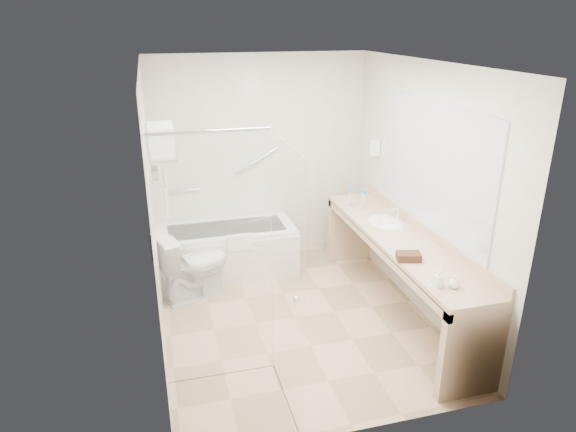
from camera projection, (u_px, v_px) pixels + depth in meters
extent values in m
plane|color=tan|center=(296.00, 317.00, 5.24)|extent=(3.20, 3.20, 0.00)
cube|color=silver|center=(297.00, 63.00, 4.34)|extent=(2.60, 3.20, 0.10)
cube|color=beige|center=(260.00, 160.00, 6.23)|extent=(2.60, 0.10, 2.50)
cube|color=beige|center=(363.00, 281.00, 3.35)|extent=(2.60, 0.10, 2.50)
cube|color=beige|center=(153.00, 215.00, 4.48)|extent=(0.10, 3.20, 2.50)
cube|color=beige|center=(422.00, 191.00, 5.10)|extent=(0.10, 3.20, 2.50)
cube|color=silver|center=(227.00, 249.00, 6.15)|extent=(1.60, 0.70, 0.55)
cube|color=beige|center=(232.00, 264.00, 5.83)|extent=(1.60, 0.02, 0.50)
cube|color=white|center=(240.00, 242.00, 5.77)|extent=(0.28, 0.06, 0.18)
cylinder|color=silver|center=(183.00, 191.00, 6.07)|extent=(0.40, 0.03, 0.03)
cylinder|color=silver|center=(257.00, 161.00, 6.18)|extent=(0.53, 0.03, 0.33)
cube|color=silver|center=(216.00, 264.00, 4.02)|extent=(0.90, 0.01, 2.10)
cube|color=silver|center=(286.00, 284.00, 3.73)|extent=(0.02, 0.90, 2.10)
cylinder|color=silver|center=(209.00, 132.00, 3.65)|extent=(0.90, 0.02, 0.02)
sphere|color=silver|center=(296.00, 299.00, 3.62)|extent=(0.05, 0.05, 0.05)
cylinder|color=silver|center=(155.00, 173.00, 3.20)|extent=(0.04, 0.10, 0.10)
cube|color=silver|center=(162.00, 154.00, 4.66)|extent=(0.24, 0.55, 0.02)
cylinder|color=silver|center=(164.00, 177.00, 4.74)|extent=(0.02, 0.55, 0.02)
cube|color=white|center=(166.00, 194.00, 4.80)|extent=(0.03, 0.42, 0.32)
cube|color=white|center=(162.00, 148.00, 4.64)|extent=(0.22, 0.40, 0.08)
cube|color=white|center=(161.00, 139.00, 4.61)|extent=(0.22, 0.40, 0.08)
cube|color=white|center=(160.00, 129.00, 4.58)|extent=(0.22, 0.40, 0.08)
cube|color=tan|center=(400.00, 239.00, 5.05)|extent=(0.55, 2.70, 0.05)
cube|color=tan|center=(425.00, 229.00, 5.09)|extent=(0.03, 2.70, 0.10)
cube|color=tan|center=(376.00, 247.00, 5.01)|extent=(0.04, 2.70, 0.08)
cube|color=tan|center=(472.00, 353.00, 4.02)|extent=(0.55, 0.08, 0.80)
cube|color=tan|center=(350.00, 229.00, 6.39)|extent=(0.55, 0.08, 0.80)
ellipsoid|color=silver|center=(385.00, 224.00, 5.42)|extent=(0.40, 0.52, 0.14)
cylinder|color=silver|center=(399.00, 213.00, 5.42)|extent=(0.03, 0.03, 0.14)
cube|color=silver|center=(432.00, 166.00, 4.86)|extent=(0.02, 2.00, 1.20)
cube|color=white|center=(375.00, 148.00, 5.96)|extent=(0.08, 0.10, 0.18)
imported|color=silver|center=(193.00, 265.00, 5.50)|extent=(0.88, 0.68, 0.76)
cube|color=#432A18|center=(409.00, 256.00, 4.54)|extent=(0.23, 0.19, 0.07)
imported|color=white|center=(438.00, 283.00, 4.08)|extent=(0.09, 0.16, 0.07)
imported|color=white|center=(454.00, 283.00, 4.06)|extent=(0.10, 0.12, 0.09)
cylinder|color=silver|center=(364.00, 201.00, 5.74)|extent=(0.07, 0.07, 0.19)
cylinder|color=blue|center=(364.00, 192.00, 5.70)|extent=(0.04, 0.04, 0.03)
cylinder|color=silver|center=(364.00, 200.00, 5.79)|extent=(0.06, 0.06, 0.17)
cylinder|color=blue|center=(365.00, 192.00, 5.75)|extent=(0.03, 0.03, 0.02)
cylinder|color=silver|center=(350.00, 198.00, 5.84)|extent=(0.07, 0.07, 0.18)
cylinder|color=blue|center=(351.00, 189.00, 5.80)|extent=(0.03, 0.03, 0.03)
cylinder|color=silver|center=(353.00, 203.00, 5.84)|extent=(0.08, 0.08, 0.09)
cylinder|color=silver|center=(380.00, 223.00, 5.26)|extent=(0.07, 0.07, 0.08)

